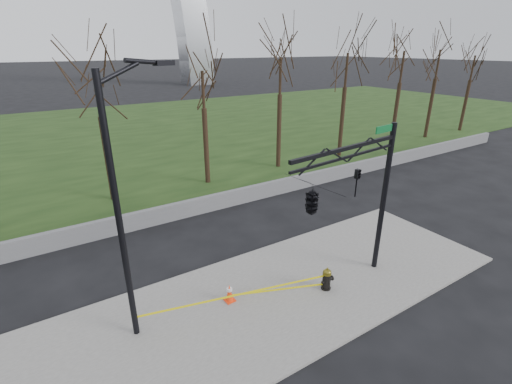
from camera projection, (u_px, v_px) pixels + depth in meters
ground at (279, 295)px, 13.26m from camera, size 500.00×500.00×0.00m
sidewalk at (280, 294)px, 13.24m from camera, size 18.00×6.00×0.10m
grass_strip at (106, 136)px, 36.72m from camera, size 120.00×40.00×0.06m
guardrail at (192, 207)px, 19.35m from camera, size 60.00×0.30×0.90m
tree_row at (246, 113)px, 23.91m from camera, size 57.68×4.00×8.75m
fire_hydrant at (327, 279)px, 13.30m from camera, size 0.55×0.36×0.90m
traffic_cone at (229, 293)px, 12.69m from camera, size 0.36×0.36×0.67m
street_light at (123, 196)px, 9.83m from camera, size 2.31×0.95×8.21m
traffic_signal_mast at (329, 193)px, 11.44m from camera, size 5.08×2.53×6.00m
caution_tape at (253, 293)px, 12.50m from camera, size 6.56×1.54×0.45m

